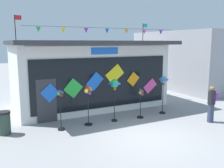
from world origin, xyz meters
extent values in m
plane|color=gray|center=(0.00, 0.00, 0.00)|extent=(80.00, 80.00, 0.00)
cube|color=silver|center=(-0.03, 5.87, 1.76)|extent=(8.13, 4.43, 3.51)
cube|color=#333338|center=(-0.03, 5.44, 3.61)|extent=(8.53, 5.28, 0.20)
cube|color=white|center=(-0.03, 3.61, 3.22)|extent=(7.48, 0.08, 0.49)
cube|color=blue|center=(-0.03, 3.58, 3.22)|extent=(1.46, 0.04, 0.35)
cube|color=black|center=(-0.03, 3.62, 1.62)|extent=(7.32, 0.06, 2.54)
cube|color=#333338|center=(-2.96, 3.61, 1.00)|extent=(0.90, 0.07, 2.00)
cube|color=blue|center=(-2.81, 3.56, 1.37)|extent=(0.89, 0.03, 0.89)
cube|color=green|center=(-1.70, 3.56, 1.49)|extent=(0.97, 0.03, 0.97)
cube|color=blue|center=(-0.59, 3.56, 1.73)|extent=(0.94, 0.03, 0.96)
cube|color=yellow|center=(0.52, 3.56, 2.04)|extent=(1.08, 0.03, 1.03)
cube|color=orange|center=(1.64, 3.56, 1.70)|extent=(0.78, 0.03, 0.79)
cube|color=#EA4CA3|center=(2.75, 3.56, 1.24)|extent=(0.90, 0.03, 0.86)
cylinder|color=black|center=(-0.03, 3.30, 4.30)|extent=(7.80, 0.01, 0.01)
cone|color=green|center=(-3.24, 3.30, 4.16)|extent=(0.20, 0.20, 0.22)
cone|color=yellow|center=(-2.17, 3.30, 4.16)|extent=(0.20, 0.20, 0.22)
cone|color=purple|center=(-1.10, 3.30, 4.16)|extent=(0.20, 0.20, 0.22)
cone|color=blue|center=(-0.03, 3.30, 4.16)|extent=(0.20, 0.20, 0.22)
cone|color=orange|center=(1.04, 3.30, 4.16)|extent=(0.20, 0.20, 0.22)
cone|color=#EA4CA3|center=(2.11, 3.30, 4.16)|extent=(0.20, 0.20, 0.22)
cone|color=purple|center=(3.17, 3.30, 4.16)|extent=(0.20, 0.20, 0.22)
cylinder|color=black|center=(-3.85, 5.87, 4.34)|extent=(0.04, 0.04, 1.25)
cube|color=red|center=(-3.69, 5.87, 4.85)|extent=(0.32, 0.02, 0.22)
cylinder|color=black|center=(3.78, 5.87, 4.26)|extent=(0.04, 0.04, 1.10)
cube|color=#19B7BC|center=(3.94, 5.87, 4.69)|extent=(0.32, 0.02, 0.22)
cylinder|color=black|center=(-2.68, 2.32, 0.03)|extent=(0.30, 0.30, 0.06)
cylinder|color=black|center=(-2.68, 2.32, 0.79)|extent=(0.03, 0.03, 1.58)
cylinder|color=black|center=(-2.68, 2.28, 1.58)|extent=(0.06, 0.04, 0.06)
cone|color=#19B7BC|center=(-2.59, 2.28, 1.58)|extent=(0.13, 0.14, 0.13)
cone|color=purple|center=(-2.68, 2.28, 1.67)|extent=(0.14, 0.13, 0.13)
cone|color=green|center=(-2.77, 2.28, 1.58)|extent=(0.13, 0.14, 0.13)
cone|color=red|center=(-2.68, 2.28, 1.49)|extent=(0.14, 0.13, 0.13)
cylinder|color=black|center=(-1.43, 2.37, 0.03)|extent=(0.34, 0.34, 0.06)
cylinder|color=black|center=(-1.43, 2.37, 0.79)|extent=(0.03, 0.03, 1.58)
cylinder|color=black|center=(-1.43, 2.33, 1.58)|extent=(0.06, 0.04, 0.06)
cone|color=yellow|center=(-1.31, 2.33, 1.58)|extent=(0.18, 0.19, 0.18)
cone|color=red|center=(-1.43, 2.33, 1.71)|extent=(0.19, 0.18, 0.18)
cone|color=yellow|center=(-1.56, 2.33, 1.58)|extent=(0.18, 0.19, 0.18)
cone|color=purple|center=(-1.43, 2.33, 1.46)|extent=(0.19, 0.18, 0.18)
cylinder|color=black|center=(-0.14, 2.34, 0.03)|extent=(0.29, 0.29, 0.06)
cylinder|color=black|center=(-0.14, 2.34, 0.79)|extent=(0.03, 0.03, 1.59)
sphere|color=green|center=(-0.14, 2.34, 1.78)|extent=(0.39, 0.39, 0.39)
cube|color=blue|center=(-0.14, 2.34, 1.78)|extent=(0.40, 0.40, 0.09)
cube|color=brown|center=(-0.14, 2.34, 1.53)|extent=(0.10, 0.10, 0.10)
cylinder|color=black|center=(1.21, 2.20, 0.03)|extent=(0.32, 0.32, 0.06)
cylinder|color=black|center=(1.21, 2.20, 0.64)|extent=(0.03, 0.03, 1.29)
cylinder|color=black|center=(1.21, 2.16, 1.29)|extent=(0.06, 0.04, 0.06)
cone|color=blue|center=(1.31, 2.16, 1.29)|extent=(0.15, 0.16, 0.15)
cone|color=red|center=(1.21, 2.16, 1.39)|extent=(0.16, 0.15, 0.15)
cone|color=green|center=(1.10, 2.16, 1.29)|extent=(0.15, 0.16, 0.15)
cone|color=red|center=(1.21, 2.16, 1.18)|extent=(0.16, 0.15, 0.15)
cylinder|color=black|center=(2.67, 2.33, 0.03)|extent=(0.30, 0.30, 0.06)
cylinder|color=black|center=(2.67, 2.33, 0.80)|extent=(0.03, 0.03, 1.59)
sphere|color=#19B7BC|center=(2.67, 2.33, 1.77)|extent=(0.35, 0.35, 0.35)
cube|color=purple|center=(2.67, 2.33, 1.77)|extent=(0.35, 0.35, 0.08)
cube|color=brown|center=(2.67, 2.33, 1.53)|extent=(0.10, 0.10, 0.10)
cylinder|color=#333D56|center=(3.71, 0.17, 0.43)|extent=(0.28, 0.28, 0.86)
cylinder|color=#232328|center=(3.71, 0.17, 1.16)|extent=(0.34, 0.34, 0.60)
sphere|color=#8C6647|center=(3.71, 0.17, 1.57)|extent=(0.22, 0.22, 0.22)
cube|color=purple|center=(3.90, 0.17, 1.19)|extent=(0.17, 0.26, 0.38)
cylinder|color=#2D4238|center=(-4.82, 2.87, 0.43)|extent=(0.48, 0.48, 0.85)
cylinder|color=black|center=(-4.82, 2.87, 0.89)|extent=(0.52, 0.52, 0.08)
cube|color=#99999E|center=(10.92, 7.67, 2.24)|extent=(7.75, 8.78, 4.48)
camera|label=1|loc=(-5.36, -7.45, 3.62)|focal=39.62mm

